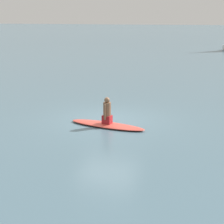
% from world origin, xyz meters
% --- Properties ---
extents(ground_plane, '(400.00, 400.00, 0.00)m').
position_xyz_m(ground_plane, '(0.00, 0.00, 0.00)').
color(ground_plane, slate).
extents(surfboard, '(1.10, 3.19, 0.12)m').
position_xyz_m(surfboard, '(-0.85, -0.28, 0.06)').
color(surfboard, '#D84C3F').
rests_on(surfboard, ground).
extents(person_paddler, '(0.46, 0.37, 1.04)m').
position_xyz_m(person_paddler, '(-0.85, -0.28, 0.59)').
color(person_paddler, '#A51E23').
rests_on(person_paddler, surfboard).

